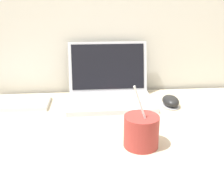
{
  "coord_description": "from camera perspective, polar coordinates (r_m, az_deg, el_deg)",
  "views": [
    {
      "loc": [
        -0.17,
        -0.44,
        1.12
      ],
      "look_at": [
        -0.08,
        0.52,
        0.8
      ],
      "focal_mm": 42.0,
      "sensor_mm": 36.0,
      "label": 1
    }
  ],
  "objects": [
    {
      "name": "laptop",
      "position": [
        1.13,
        -0.51,
        0.24
      ],
      "size": [
        0.35,
        0.28,
        0.24
      ],
      "color": "silver",
      "rests_on": "desk"
    },
    {
      "name": "drink_cup",
      "position": [
        0.78,
        6.39,
        -8.87
      ],
      "size": [
        0.1,
        0.1,
        0.19
      ],
      "color": "#9E332D",
      "rests_on": "desk"
    },
    {
      "name": "computer_mouse",
      "position": [
        1.1,
        12.63,
        -2.56
      ],
      "size": [
        0.07,
        0.1,
        0.04
      ],
      "color": "#B2B2B7",
      "rests_on": "desk"
    }
  ]
}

